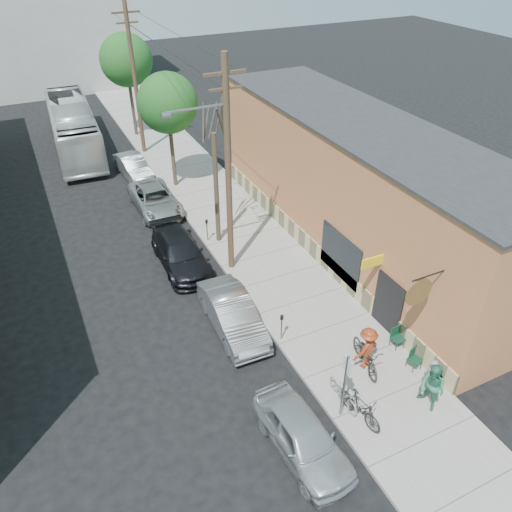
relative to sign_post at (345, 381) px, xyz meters
name	(u,v)px	position (x,y,z in m)	size (l,w,h in m)	color
ground	(233,363)	(-2.35, 3.92, -1.83)	(120.00, 120.00, 0.00)	black
sidewalk	(224,212)	(1.90, 14.92, -1.76)	(4.50, 58.00, 0.15)	#99948E
cafe_building	(358,189)	(6.64, 8.91, 1.47)	(6.60, 20.20, 6.61)	#BA6F45
end_cap_building	(31,23)	(-4.35, 45.92, 4.17)	(18.00, 8.00, 12.00)	#B7B7B2
sign_post	(345,381)	(0.00, 0.00, 0.00)	(0.07, 0.45, 2.80)	slate
parking_meter_near	(282,323)	(-0.10, 4.15, -0.85)	(0.14, 0.14, 1.24)	slate
parking_meter_far	(207,227)	(-0.10, 12.39, -0.85)	(0.14, 0.14, 1.24)	slate
utility_pole_near	(227,167)	(0.04, 9.69, 3.58)	(3.57, 0.28, 10.00)	#503A28
utility_pole_far	(135,78)	(0.10, 25.64, 3.51)	(1.80, 0.28, 10.00)	#503A28
tree_bare	(216,190)	(0.45, 12.19, 1.26)	(0.24, 0.24, 5.89)	#44392C
tree_leafy_mid	(168,103)	(0.45, 19.46, 3.52)	(3.52, 3.52, 6.98)	#44392C
tree_leafy_far	(126,60)	(0.45, 29.22, 3.87)	(3.78, 3.78, 7.46)	#44392C
patio_chair_a	(398,338)	(3.85, 1.77, -1.24)	(0.50, 0.50, 0.88)	#0F3724
patio_chair_b	(415,359)	(3.69, 0.58, -1.24)	(0.50, 0.50, 0.88)	#0F3724
patron_grey	(430,378)	(3.31, -0.56, -0.90)	(0.57, 0.38, 1.57)	gray
patron_green	(432,387)	(2.94, -1.04, -0.72)	(0.94, 0.73, 1.93)	#2F7758
cyclist	(367,348)	(2.08, 1.49, -0.77)	(1.18, 0.68, 1.83)	maroon
cyclist_bike	(366,355)	(2.08, 1.49, -1.12)	(0.75, 2.14, 1.12)	black
parked_bike_a	(360,408)	(0.46, -0.43, -1.11)	(0.54, 1.89, 1.14)	black
parked_bike_b	(344,392)	(0.37, 0.42, -1.23)	(0.60, 1.73, 0.91)	gray
car_0	(302,436)	(-1.86, -0.55, -1.11)	(1.71, 4.26, 1.45)	#B6B9BF
car_1	(233,314)	(-1.55, 5.73, -1.07)	(1.62, 4.66, 1.53)	gray
car_2	(180,253)	(-2.02, 11.06, -1.11)	(2.04, 5.01, 1.45)	black
car_3	(155,200)	(-1.55, 17.00, -1.14)	(2.29, 4.97, 1.38)	#9EA2A5
car_4	(133,167)	(-1.55, 22.07, -1.14)	(1.46, 4.18, 1.38)	gray
bus	(74,128)	(-4.17, 28.33, -0.14)	(2.84, 12.12, 3.38)	white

